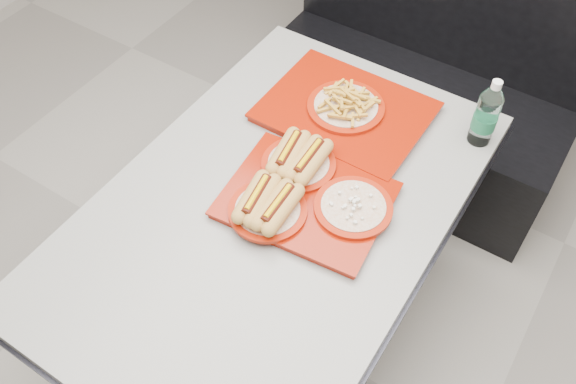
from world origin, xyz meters
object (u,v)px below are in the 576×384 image
Objects in this scene: tray_far at (346,108)px; booth_bench at (419,83)px; diner_table at (276,236)px; water_bottle at (486,116)px; tray_near at (301,192)px.

booth_bench is at bearing 89.28° from tray_far.
booth_bench reaches higher than tray_far.
diner_table is 0.72m from water_bottle.
diner_table is 0.46m from tray_far.
water_bottle is at bearing 56.24° from tray_near.
tray_far is (-0.06, 0.37, -0.01)m from tray_near.
water_bottle is at bearing 17.93° from tray_far.
tray_near is 0.60m from water_bottle.
tray_far is at bearing 99.93° from tray_near.
tray_far is 0.43m from water_bottle.
diner_table is 6.14× the size of water_bottle.
tray_near is at bearing -86.91° from booth_bench.
water_bottle is (0.40, 0.13, 0.07)m from tray_far.
tray_far is at bearing 91.15° from diner_table.
booth_bench is at bearing 93.09° from tray_near.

